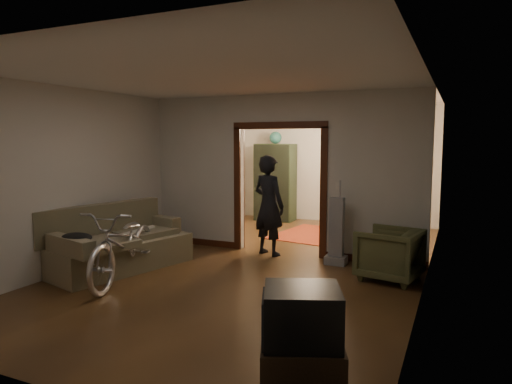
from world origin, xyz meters
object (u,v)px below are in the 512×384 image
Objects in this scene: sofa at (120,237)px; armchair at (389,254)px; bicycle at (125,244)px; person at (269,205)px; locker at (275,182)px; desk at (372,215)px.

sofa is 4.08m from armchair.
bicycle is 1.15× the size of person.
locker is at bearing 73.71° from bicycle.
locker is 2.09× the size of desk.
bicycle reaches higher than armchair.
sofa is 2.36× the size of desk.
sofa is 2.63× the size of armchair.
sofa reaches higher than armchair.
person is at bearing -95.16° from armchair.
armchair is at bearing 9.57° from bicycle.
locker reaches higher than bicycle.
person is at bearing 44.62° from bicycle.
armchair is 0.90× the size of desk.
person is 3.28m from desk.
desk is (-0.88, 3.61, -0.03)m from armchair.
bicycle is 2.19× the size of desk.
person is at bearing 59.78° from sofa.
sofa is at bearing -62.36° from armchair.
bicycle is at bearing -53.72° from armchair.
person is 1.90× the size of desk.
armchair is at bearing -176.65° from person.
person is (1.29, 2.23, 0.35)m from bicycle.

